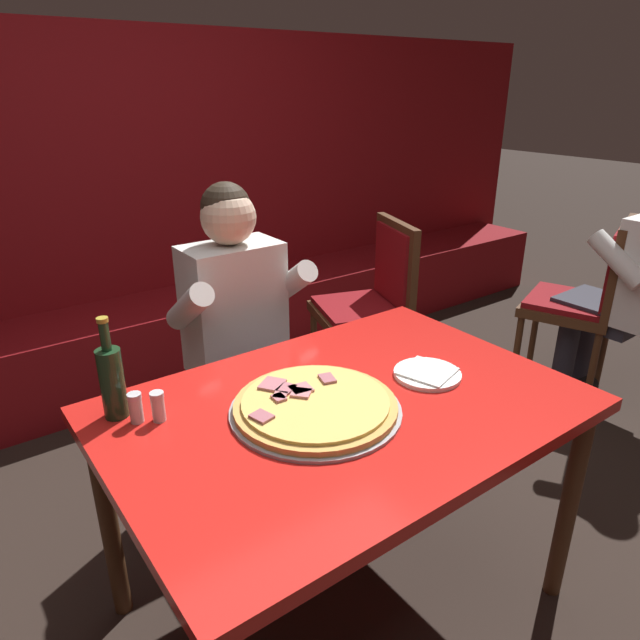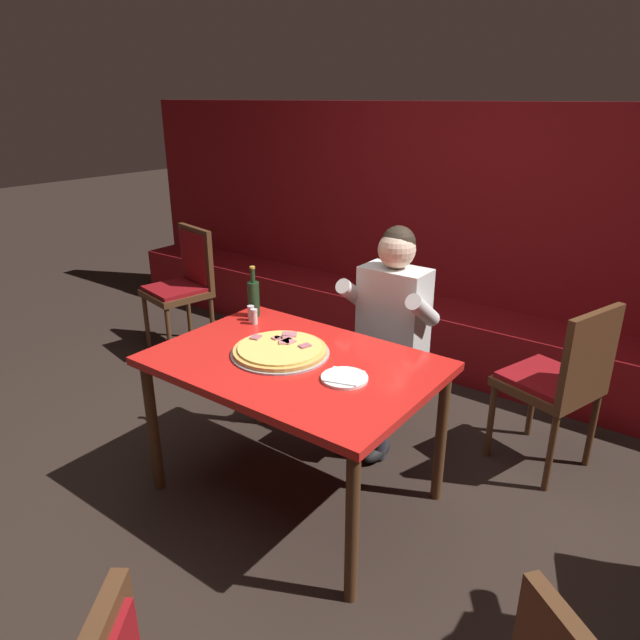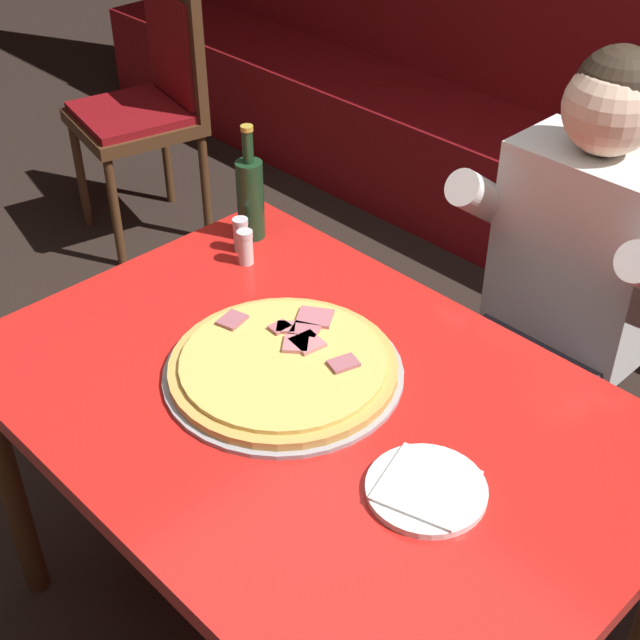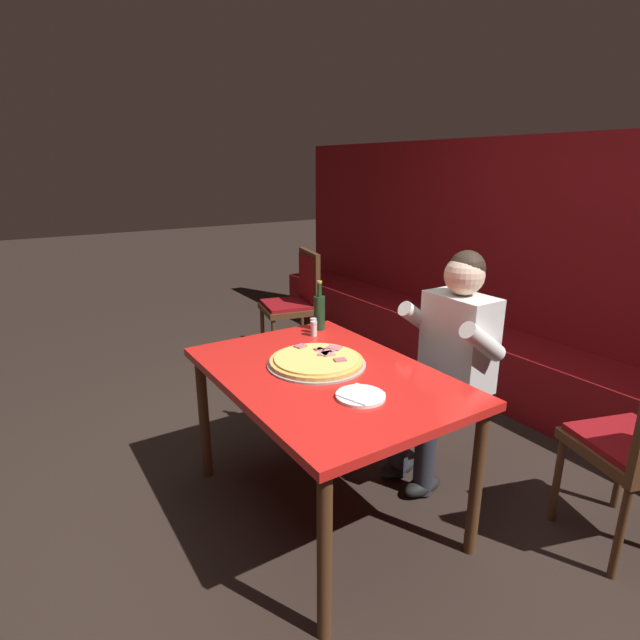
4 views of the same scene
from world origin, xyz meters
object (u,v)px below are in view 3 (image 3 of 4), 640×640
at_px(shaker_oregano, 246,249).
at_px(dining_chair_by_booth, 151,95).
at_px(diner_seated_blue_shirt, 557,292).
at_px(shaker_parmesan, 241,236).
at_px(plate_white_paper, 426,489).
at_px(main_dining_table, 312,431).
at_px(beer_bottle, 250,196).
at_px(pizza, 284,367).

distance_m(shaker_oregano, dining_chair_by_booth, 1.58).
distance_m(shaker_oregano, diner_seated_blue_shirt, 0.74).
bearing_deg(shaker_parmesan, diner_seated_blue_shirt, 38.40).
bearing_deg(shaker_parmesan, plate_white_paper, -18.98).
height_order(main_dining_table, shaker_oregano, shaker_oregano).
relative_size(main_dining_table, dining_chair_by_booth, 1.35).
xyz_separation_m(main_dining_table, plate_white_paper, (0.31, -0.02, 0.09)).
bearing_deg(beer_bottle, shaker_parmesan, -61.49).
bearing_deg(shaker_oregano, plate_white_paper, -18.22).
relative_size(main_dining_table, shaker_parmesan, 15.48).
bearing_deg(pizza, plate_white_paper, -5.61).
height_order(pizza, beer_bottle, beer_bottle).
bearing_deg(plate_white_paper, diner_seated_blue_shirt, 106.83).
distance_m(plate_white_paper, shaker_oregano, 0.81).
height_order(plate_white_paper, shaker_oregano, shaker_oregano).
relative_size(main_dining_table, shaker_oregano, 15.48).
xyz_separation_m(diner_seated_blue_shirt, dining_chair_by_booth, (-1.94, 0.20, -0.13)).
relative_size(shaker_parmesan, shaker_oregano, 1.00).
xyz_separation_m(pizza, shaker_parmesan, (-0.42, 0.24, 0.02)).
relative_size(plate_white_paper, beer_bottle, 0.72).
xyz_separation_m(beer_bottle, shaker_parmesan, (0.03, -0.06, -0.07)).
relative_size(pizza, plate_white_paper, 2.29).
bearing_deg(shaker_oregano, diner_seated_blue_shirt, 42.60).
bearing_deg(dining_chair_by_booth, pizza, -27.29).
distance_m(plate_white_paper, dining_chair_by_booth, 2.37).
bearing_deg(shaker_oregano, shaker_parmesan, 150.33).
height_order(main_dining_table, diner_seated_blue_shirt, diner_seated_blue_shirt).
height_order(main_dining_table, dining_chair_by_booth, dining_chair_by_booth).
xyz_separation_m(main_dining_table, dining_chair_by_booth, (-1.86, 0.93, -0.10)).
bearing_deg(beer_bottle, dining_chair_by_booth, 155.28).
xyz_separation_m(pizza, diner_seated_blue_shirt, (0.18, 0.71, -0.08)).
height_order(main_dining_table, plate_white_paper, plate_white_paper).
distance_m(shaker_parmesan, dining_chair_by_booth, 1.52).
xyz_separation_m(main_dining_table, beer_bottle, (-0.55, 0.32, 0.19)).
height_order(shaker_oregano, dining_chair_by_booth, dining_chair_by_booth).
distance_m(plate_white_paper, diner_seated_blue_shirt, 0.79).
distance_m(main_dining_table, shaker_parmesan, 0.59).
bearing_deg(beer_bottle, diner_seated_blue_shirt, 32.97).
height_order(beer_bottle, diner_seated_blue_shirt, diner_seated_blue_shirt).
relative_size(plate_white_paper, diner_seated_blue_shirt, 0.16).
bearing_deg(main_dining_table, beer_bottle, 149.61).
relative_size(shaker_oregano, diner_seated_blue_shirt, 0.07).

